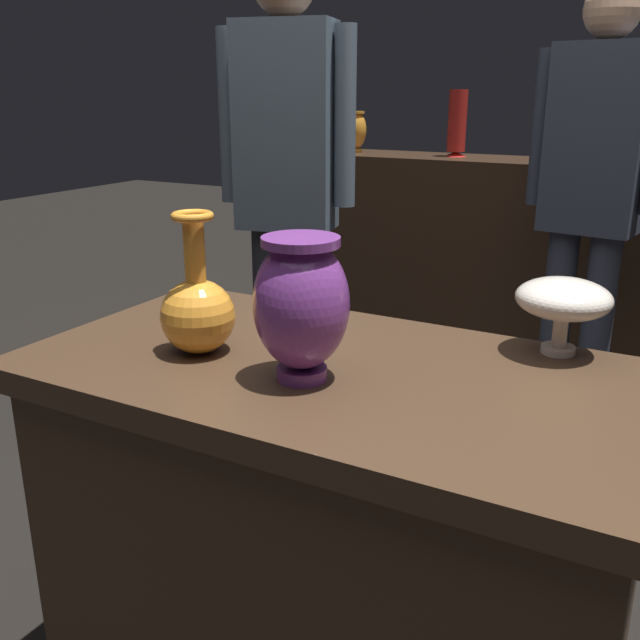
{
  "coord_description": "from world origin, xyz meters",
  "views": [
    {
      "loc": [
        0.57,
        -1.1,
        1.29
      ],
      "look_at": [
        -0.01,
        -0.04,
        0.9
      ],
      "focal_mm": 39.81,
      "sensor_mm": 36.0,
      "label": 1
    }
  ],
  "objects_px": {
    "shelf_vase_center": "(571,151)",
    "vase_centerpiece": "(301,304)",
    "shelf_vase_far_left": "(356,130)",
    "visitor_center_back": "(592,188)",
    "shelf_vase_left": "(457,124)",
    "visitor_near_left": "(287,179)",
    "vase_left_accent": "(198,309)",
    "vase_tall_behind": "(563,300)"
  },
  "relations": [
    {
      "from": "shelf_vase_far_left",
      "to": "visitor_center_back",
      "type": "distance_m",
      "value": 1.4
    },
    {
      "from": "vase_left_accent",
      "to": "vase_centerpiece",
      "type": "bearing_deg",
      "value": -5.49
    },
    {
      "from": "vase_centerpiece",
      "to": "visitor_near_left",
      "type": "relative_size",
      "value": 0.15
    },
    {
      "from": "vase_centerpiece",
      "to": "visitor_center_back",
      "type": "distance_m",
      "value": 1.67
    },
    {
      "from": "vase_centerpiece",
      "to": "shelf_vase_left",
      "type": "bearing_deg",
      "value": 102.11
    },
    {
      "from": "vase_tall_behind",
      "to": "shelf_vase_left",
      "type": "height_order",
      "value": "shelf_vase_left"
    },
    {
      "from": "vase_centerpiece",
      "to": "vase_left_accent",
      "type": "height_order",
      "value": "vase_left_accent"
    },
    {
      "from": "vase_left_accent",
      "to": "shelf_vase_center",
      "type": "height_order",
      "value": "shelf_vase_center"
    },
    {
      "from": "shelf_vase_center",
      "to": "shelf_vase_left",
      "type": "height_order",
      "value": "shelf_vase_left"
    },
    {
      "from": "shelf_vase_left",
      "to": "shelf_vase_far_left",
      "type": "bearing_deg",
      "value": -178.71
    },
    {
      "from": "shelf_vase_left",
      "to": "visitor_near_left",
      "type": "xyz_separation_m",
      "value": [
        -0.17,
        -1.25,
        -0.13
      ]
    },
    {
      "from": "shelf_vase_far_left",
      "to": "vase_left_accent",
      "type": "bearing_deg",
      "value": -71.3
    },
    {
      "from": "vase_centerpiece",
      "to": "visitor_near_left",
      "type": "height_order",
      "value": "visitor_near_left"
    },
    {
      "from": "shelf_vase_center",
      "to": "visitor_center_back",
      "type": "xyz_separation_m",
      "value": [
        0.2,
        -0.68,
        -0.07
      ]
    },
    {
      "from": "vase_centerpiece",
      "to": "shelf_vase_far_left",
      "type": "height_order",
      "value": "shelf_vase_far_left"
    },
    {
      "from": "vase_left_accent",
      "to": "visitor_center_back",
      "type": "bearing_deg",
      "value": 73.92
    },
    {
      "from": "vase_left_accent",
      "to": "shelf_vase_center",
      "type": "relative_size",
      "value": 2.14
    },
    {
      "from": "shelf_vase_center",
      "to": "visitor_center_back",
      "type": "distance_m",
      "value": 0.71
    },
    {
      "from": "shelf_vase_left",
      "to": "vase_tall_behind",
      "type": "bearing_deg",
      "value": -65.97
    },
    {
      "from": "vase_left_accent",
      "to": "visitor_near_left",
      "type": "relative_size",
      "value": 0.16
    },
    {
      "from": "shelf_vase_far_left",
      "to": "visitor_near_left",
      "type": "height_order",
      "value": "visitor_near_left"
    },
    {
      "from": "vase_left_accent",
      "to": "visitor_near_left",
      "type": "xyz_separation_m",
      "value": [
        -0.42,
        1.03,
        0.12
      ]
    },
    {
      "from": "shelf_vase_center",
      "to": "visitor_near_left",
      "type": "xyz_separation_m",
      "value": [
        -0.69,
        -1.28,
        -0.03
      ]
    },
    {
      "from": "vase_left_accent",
      "to": "visitor_center_back",
      "type": "xyz_separation_m",
      "value": [
        0.47,
        1.63,
        0.08
      ]
    },
    {
      "from": "shelf_vase_center",
      "to": "vase_centerpiece",
      "type": "bearing_deg",
      "value": -90.62
    },
    {
      "from": "vase_centerpiece",
      "to": "vase_left_accent",
      "type": "xyz_separation_m",
      "value": [
        -0.25,
        0.02,
        -0.05
      ]
    },
    {
      "from": "shelf_vase_far_left",
      "to": "visitor_center_back",
      "type": "bearing_deg",
      "value": -27.33
    },
    {
      "from": "shelf_vase_left",
      "to": "visitor_near_left",
      "type": "bearing_deg",
      "value": -97.92
    },
    {
      "from": "vase_tall_behind",
      "to": "visitor_center_back",
      "type": "distance_m",
      "value": 1.31
    },
    {
      "from": "shelf_vase_far_left",
      "to": "visitor_near_left",
      "type": "distance_m",
      "value": 1.29
    },
    {
      "from": "vase_centerpiece",
      "to": "vase_tall_behind",
      "type": "xyz_separation_m",
      "value": [
        0.37,
        0.35,
        -0.03
      ]
    },
    {
      "from": "vase_tall_behind",
      "to": "shelf_vase_far_left",
      "type": "bearing_deg",
      "value": 125.63
    },
    {
      "from": "vase_centerpiece",
      "to": "visitor_center_back",
      "type": "xyz_separation_m",
      "value": [
        0.22,
        1.65,
        0.02
      ]
    },
    {
      "from": "vase_centerpiece",
      "to": "shelf_vase_left",
      "type": "relative_size",
      "value": 0.85
    },
    {
      "from": "shelf_vase_center",
      "to": "shelf_vase_far_left",
      "type": "distance_m",
      "value": 1.04
    },
    {
      "from": "vase_tall_behind",
      "to": "shelf_vase_center",
      "type": "xyz_separation_m",
      "value": [
        -0.35,
        1.98,
        0.13
      ]
    },
    {
      "from": "visitor_center_back",
      "to": "vase_tall_behind",
      "type": "bearing_deg",
      "value": 105.3
    },
    {
      "from": "vase_centerpiece",
      "to": "shelf_vase_center",
      "type": "xyz_separation_m",
      "value": [
        0.03,
        2.33,
        0.09
      ]
    },
    {
      "from": "vase_centerpiece",
      "to": "shelf_vase_far_left",
      "type": "xyz_separation_m",
      "value": [
        -1.01,
        2.29,
        0.16
      ]
    },
    {
      "from": "vase_centerpiece",
      "to": "vase_tall_behind",
      "type": "bearing_deg",
      "value": 43.4
    },
    {
      "from": "vase_tall_behind",
      "to": "visitor_center_back",
      "type": "bearing_deg",
      "value": 96.67
    },
    {
      "from": "vase_tall_behind",
      "to": "visitor_center_back",
      "type": "xyz_separation_m",
      "value": [
        -0.15,
        1.3,
        0.05
      ]
    }
  ]
}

